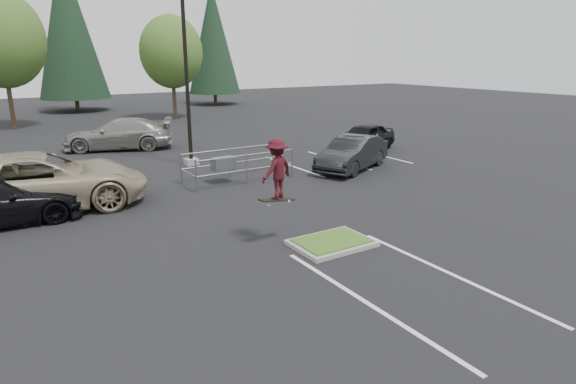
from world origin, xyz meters
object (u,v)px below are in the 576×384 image
decid_c (171,54)px  skateboarder (276,169)px  light_pole (186,69)px  car_r_charc (352,153)px  conif_b (68,25)px  car_far_silver (120,134)px  car_r_black (364,137)px  decid_b (1,42)px  cart_corral (227,163)px  car_l_tan (39,181)px  conif_c (213,39)px

decid_c → skateboarder: 29.88m
light_pole → car_r_charc: 8.68m
conif_b → car_far_silver: bearing=-93.5°
car_r_black → car_far_silver: 13.79m
decid_c → conif_b: size_ratio=0.58×
car_r_charc → conif_b: bearing=166.0°
decid_b → conif_b: size_ratio=0.66×
decid_b → cart_corral: size_ratio=2.11×
car_r_black → skateboarder: bearing=-67.7°
light_pole → decid_c: light_pole is taller
skateboarder → car_far_silver: skateboarder is taller
decid_b → car_l_tan: bearing=-91.3°
light_pole → car_l_tan: (-7.00, -3.95, -3.57)m
decid_c → skateboarder: decid_c is taller
light_pole → car_l_tan: 8.79m
conif_b → car_far_silver: size_ratio=2.43×
conif_b → car_far_silver: (-1.38, -22.50, -6.98)m
conif_b → car_l_tan: conif_b is taller
decid_b → decid_c: bearing=-3.3°
decid_b → car_far_silver: (4.63, -12.53, -5.18)m
skateboarder → car_l_tan: bearing=-71.6°
decid_b → car_far_silver: decid_b is taller
conif_b → cart_corral: bearing=-89.0°
car_l_tan → decid_c: bearing=-24.2°
cart_corral → conif_c: bearing=65.7°
conif_c → car_l_tan: size_ratio=1.75×
light_pole → decid_c: (5.49, 17.83, 0.69)m
skateboarder → car_r_charc: size_ratio=0.38×
light_pole → cart_corral: bearing=-89.3°
decid_b → cart_corral: (6.56, -22.54, -5.24)m
decid_c → car_l_tan: bearing=-119.8°
decid_c → car_l_tan: 25.47m
car_r_charc → car_r_black: 4.75m
conif_b → car_l_tan: (-6.50, -32.45, -6.86)m
conif_c → cart_corral: bearing=-113.1°
conif_c → car_l_tan: bearing=-123.1°
car_r_black → car_r_charc: bearing=-64.6°
conif_b → skateboarder: (-1.20, -39.50, -5.70)m
skateboarder → decid_b: bearing=-99.3°
decid_c → car_far_silver: 14.61m
car_r_charc → decid_c: bearing=156.3°
conif_c → skateboarder: (-15.20, -38.50, -4.70)m
decid_b → car_l_tan: decid_b is taller
conif_c → decid_b: bearing=-155.9°
decid_b → car_r_black: 26.41m
conif_c → cart_corral: conif_c is taller
decid_b → decid_c: (12.00, -0.70, -0.79)m
car_l_tan → car_r_charc: (13.00, -1.05, -0.21)m
car_far_silver → skateboarder: bearing=21.5°
decid_c → car_r_black: decid_c is taller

